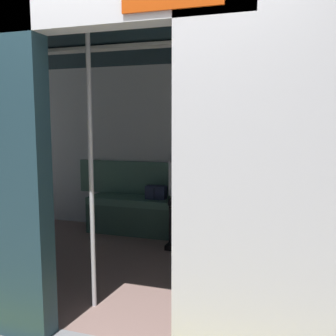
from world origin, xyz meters
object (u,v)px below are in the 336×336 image
Objects in this scene: train_car at (164,113)px; book at (222,202)px; bench_seat at (196,211)px; grab_pole_door at (91,171)px; handbag at (156,192)px; person_seated at (188,185)px.

book is at bearing -106.89° from train_car.
bench_seat is 2.08m from grab_pole_door.
handbag reaches higher than book.
bench_seat is 13.22× the size of book.
bench_seat is 0.58m from handbag.
train_car is 24.62× the size of handbag.
grab_pole_door reaches higher than handbag.
train_car is at bearing 91.87° from person_seated.
bench_seat is at bearing -101.22° from grab_pole_door.
book is (-0.36, -1.19, -1.06)m from train_car.
book is (-0.31, -0.06, 0.13)m from bench_seat.
grab_pole_door is (0.29, 1.86, 0.40)m from person_seated.
train_car is at bearing 112.63° from handbag.
handbag is at bearing -4.94° from bench_seat.
train_car reaches higher than book.
book is at bearing -179.13° from handbag.
grab_pole_door is (0.33, 0.79, -0.45)m from train_car.
train_car is 2.20× the size of bench_seat.
book reaches higher than bench_seat.
bench_seat is 0.34m from person_seated.
grab_pole_door is at bearing 94.68° from handbag.
book is (-0.85, -0.01, -0.07)m from handbag.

